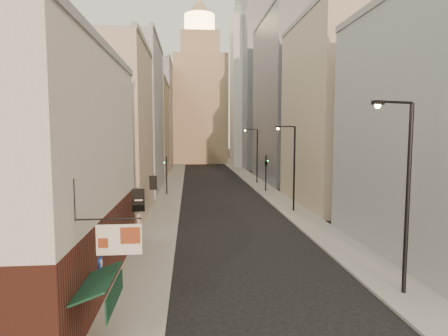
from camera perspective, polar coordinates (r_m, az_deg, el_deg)
sidewalk_left at (r=65.79m, az=-7.46°, el=-1.55°), size 3.00×140.00×0.15m
sidewalk_right at (r=66.57m, az=3.80°, el=-1.44°), size 3.00×140.00×0.15m
near_building_left at (r=20.59m, az=-25.16°, el=-0.47°), size 8.30×23.04×12.30m
left_bldg_beige at (r=37.14m, az=-17.84°, el=5.21°), size 8.00×12.00×16.00m
left_bldg_grey at (r=52.92m, az=-14.13°, el=7.43°), size 8.00×16.00×20.00m
left_bldg_tan at (r=70.73m, az=-11.87°, el=5.70°), size 8.00×18.00×17.00m
left_bldg_wingrid at (r=90.72m, az=-10.46°, el=7.83°), size 8.00×20.00×24.00m
right_bldg_grey at (r=27.41m, az=30.49°, el=4.77°), size 8.00×16.00×16.00m
right_bldg_beige at (r=43.38m, az=16.49°, el=7.87°), size 8.00×16.00×20.00m
right_bldg_wingrid at (r=62.56m, az=9.67°, el=9.93°), size 8.00×20.00×26.00m
highrise at (r=92.68m, az=8.88°, el=16.31°), size 21.00×23.00×51.20m
clock_tower at (r=102.77m, az=-3.68°, el=10.75°), size 14.00×14.00×44.90m
white_tower at (r=90.01m, az=3.76°, el=12.15°), size 8.00×8.00×41.50m
streetlamp_near at (r=19.70m, az=25.80°, el=-2.66°), size 2.39×0.89×9.39m
streetlamp_mid at (r=37.74m, az=10.37°, el=0.69°), size 2.20×0.79×8.61m
streetlamp_far at (r=58.76m, az=4.86°, el=2.37°), size 2.23×0.61×8.58m
traffic_light_left at (r=47.93m, az=-8.77°, el=0.17°), size 0.58×0.51×5.00m
traffic_light_right at (r=50.30m, az=6.41°, el=0.59°), size 0.66×0.66×5.00m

